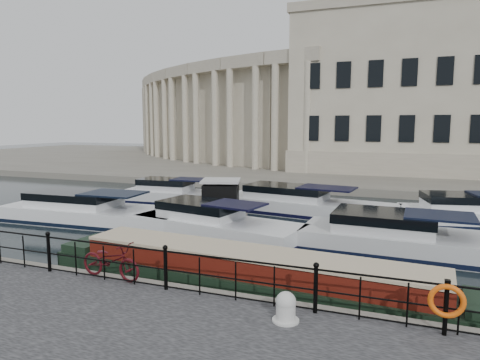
% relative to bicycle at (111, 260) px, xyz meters
% --- Properties ---
extents(ground_plane, '(160.00, 160.00, 0.00)m').
position_rel_bicycle_xyz_m(ground_plane, '(1.88, 2.10, -1.08)').
color(ground_plane, black).
rests_on(ground_plane, ground).
extents(far_bank, '(120.00, 42.00, 0.55)m').
position_rel_bicycle_xyz_m(far_bank, '(1.88, 41.10, -0.81)').
color(far_bank, '#6B665B').
rests_on(far_bank, ground_plane).
extents(railing, '(24.14, 0.14, 1.22)m').
position_rel_bicycle_xyz_m(railing, '(1.88, -0.15, 0.12)').
color(railing, black).
rests_on(railing, near_quay).
extents(civic_building, '(53.55, 31.84, 16.85)m').
position_rel_bicycle_xyz_m(civic_building, '(0.88, 36.81, 5.95)').
color(civic_building, '#ADA38C').
rests_on(civic_building, far_bank).
extents(bicycle, '(2.08, 0.87, 1.07)m').
position_rel_bicycle_xyz_m(bicycle, '(0.00, 0.00, 0.00)').
color(bicycle, '#480C13').
rests_on(bicycle, near_quay).
extents(mooring_bollard, '(0.61, 0.61, 0.69)m').
position_rel_bicycle_xyz_m(mooring_bollard, '(5.35, -0.82, -0.21)').
color(mooring_bollard, silver).
rests_on(mooring_bollard, near_quay).
extents(life_ring_post, '(0.73, 0.20, 1.20)m').
position_rel_bicycle_xyz_m(life_ring_post, '(8.62, -0.31, 0.22)').
color(life_ring_post, black).
rests_on(life_ring_post, near_quay).
extents(narrowboat, '(13.87, 2.79, 1.51)m').
position_rel_bicycle_xyz_m(narrowboat, '(3.50, 1.94, -0.72)').
color(narrowboat, black).
rests_on(narrowboat, ground_plane).
extents(harbour_hut, '(3.15, 2.86, 2.16)m').
position_rel_bicycle_xyz_m(harbour_hut, '(-1.01, 10.26, -0.13)').
color(harbour_hut, '#6B665B').
rests_on(harbour_hut, ground_plane).
extents(cabin_cruisers, '(26.30, 10.56, 1.99)m').
position_rel_bicycle_xyz_m(cabin_cruisers, '(1.29, 10.10, -0.72)').
color(cabin_cruisers, white).
rests_on(cabin_cruisers, ground_plane).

